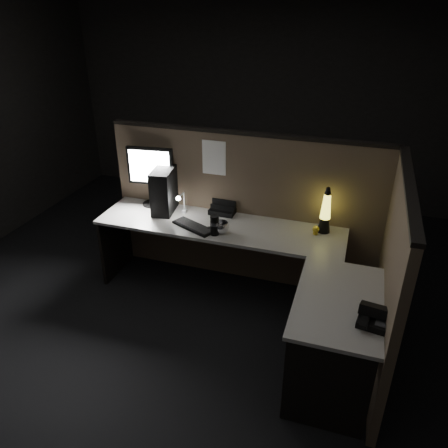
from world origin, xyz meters
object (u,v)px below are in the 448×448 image
(keyboard, at_px, (193,227))
(pc_tower, at_px, (165,190))
(desk_phone, at_px, (375,317))
(monitor, at_px, (151,171))
(lava_lamp, at_px, (325,214))

(keyboard, bearing_deg, pc_tower, 170.05)
(pc_tower, height_order, desk_phone, pc_tower)
(monitor, bearing_deg, pc_tower, -30.59)
(pc_tower, bearing_deg, monitor, 147.76)
(pc_tower, xyz_separation_m, lava_lamp, (1.53, 0.02, -0.04))
(keyboard, distance_m, lava_lamp, 1.18)
(monitor, distance_m, desk_phone, 2.51)
(keyboard, bearing_deg, lava_lamp, 39.24)
(pc_tower, height_order, monitor, monitor)
(pc_tower, relative_size, desk_phone, 1.75)
(lava_lamp, relative_size, desk_phone, 1.74)
(keyboard, bearing_deg, monitor, 173.11)
(monitor, height_order, lava_lamp, monitor)
(monitor, xyz_separation_m, desk_phone, (2.17, -1.22, -0.31))
(lava_lamp, height_order, desk_phone, lava_lamp)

